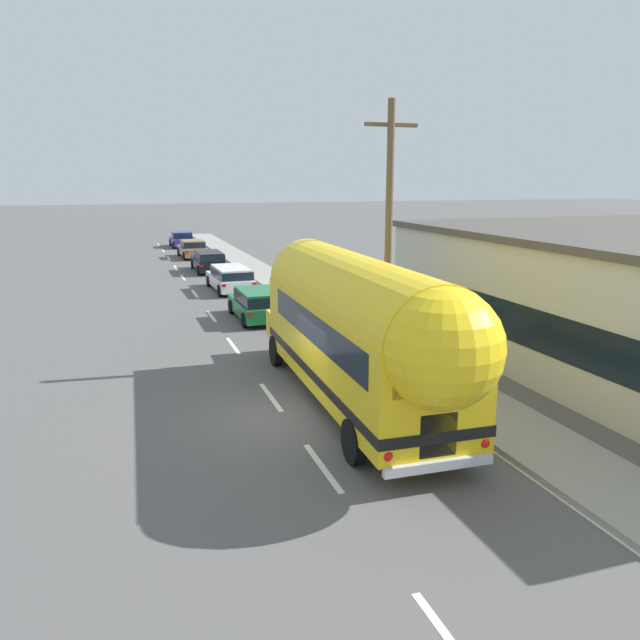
{
  "coord_description": "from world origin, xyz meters",
  "views": [
    {
      "loc": [
        -3.87,
        -14.55,
        6.01
      ],
      "look_at": [
        2.06,
        3.39,
        1.7
      ],
      "focal_mm": 34.64,
      "sensor_mm": 36.0,
      "label": 1
    }
  ],
  "objects_px": {
    "painted_bus": "(360,327)",
    "car_lead": "(258,303)",
    "car_third": "(209,260)",
    "utility_pole": "(389,229)",
    "car_fourth": "(193,248)",
    "car_fifth": "(182,239)",
    "car_second": "(231,277)"
  },
  "relations": [
    {
      "from": "car_second",
      "to": "car_fourth",
      "type": "height_order",
      "value": "same"
    },
    {
      "from": "utility_pole",
      "to": "car_second",
      "type": "height_order",
      "value": "utility_pole"
    },
    {
      "from": "car_lead",
      "to": "car_fifth",
      "type": "distance_m",
      "value": 31.79
    },
    {
      "from": "painted_bus",
      "to": "car_second",
      "type": "xyz_separation_m",
      "value": [
        0.05,
        19.1,
        -1.51
      ]
    },
    {
      "from": "car_lead",
      "to": "car_fourth",
      "type": "relative_size",
      "value": 0.95
    },
    {
      "from": "car_third",
      "to": "car_fourth",
      "type": "distance_m",
      "value": 8.11
    },
    {
      "from": "painted_bus",
      "to": "car_third",
      "type": "xyz_separation_m",
      "value": [
        -0.02,
        26.87,
        -1.51
      ]
    },
    {
      "from": "painted_bus",
      "to": "car_fourth",
      "type": "height_order",
      "value": "painted_bus"
    },
    {
      "from": "utility_pole",
      "to": "painted_bus",
      "type": "xyz_separation_m",
      "value": [
        -2.7,
        -4.28,
        -2.12
      ]
    },
    {
      "from": "painted_bus",
      "to": "utility_pole",
      "type": "bearing_deg",
      "value": 57.74
    },
    {
      "from": "car_fourth",
      "to": "car_fifth",
      "type": "relative_size",
      "value": 1.06
    },
    {
      "from": "utility_pole",
      "to": "car_third",
      "type": "bearing_deg",
      "value": 96.86
    },
    {
      "from": "painted_bus",
      "to": "car_lead",
      "type": "height_order",
      "value": "painted_bus"
    },
    {
      "from": "painted_bus",
      "to": "car_third",
      "type": "height_order",
      "value": "painted_bus"
    },
    {
      "from": "painted_bus",
      "to": "car_second",
      "type": "relative_size",
      "value": 2.49
    },
    {
      "from": "utility_pole",
      "to": "car_third",
      "type": "xyz_separation_m",
      "value": [
        -2.72,
        22.6,
        -3.64
      ]
    },
    {
      "from": "painted_bus",
      "to": "car_fourth",
      "type": "relative_size",
      "value": 2.66
    },
    {
      "from": "car_lead",
      "to": "car_second",
      "type": "height_order",
      "value": "same"
    },
    {
      "from": "car_fourth",
      "to": "car_fifth",
      "type": "height_order",
      "value": "same"
    },
    {
      "from": "car_lead",
      "to": "car_third",
      "type": "relative_size",
      "value": 0.93
    },
    {
      "from": "car_lead",
      "to": "car_fifth",
      "type": "height_order",
      "value": "same"
    },
    {
      "from": "utility_pole",
      "to": "car_fourth",
      "type": "relative_size",
      "value": 1.87
    },
    {
      "from": "car_lead",
      "to": "car_third",
      "type": "distance_m",
      "value": 15.31
    },
    {
      "from": "utility_pole",
      "to": "painted_bus",
      "type": "relative_size",
      "value": 0.7
    },
    {
      "from": "car_second",
      "to": "car_third",
      "type": "xyz_separation_m",
      "value": [
        -0.07,
        7.78,
        -0.0
      ]
    },
    {
      "from": "car_fifth",
      "to": "car_second",
      "type": "bearing_deg",
      "value": -89.74
    },
    {
      "from": "utility_pole",
      "to": "car_lead",
      "type": "bearing_deg",
      "value": 111.05
    },
    {
      "from": "utility_pole",
      "to": "car_lead",
      "type": "height_order",
      "value": "utility_pole"
    },
    {
      "from": "car_fifth",
      "to": "car_third",
      "type": "bearing_deg",
      "value": -89.86
    },
    {
      "from": "car_lead",
      "to": "car_fourth",
      "type": "height_order",
      "value": "same"
    },
    {
      "from": "car_fourth",
      "to": "painted_bus",
      "type": "bearing_deg",
      "value": -89.86
    },
    {
      "from": "painted_bus",
      "to": "car_lead",
      "type": "xyz_separation_m",
      "value": [
        -0.11,
        11.56,
        -1.52
      ]
    }
  ]
}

